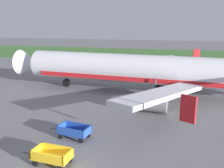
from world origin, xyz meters
TOP-DOWN VIEW (x-y plane):
  - grass_strip at (0.00, 58.13)m, footprint 220.00×28.00m
  - airplane at (3.87, 19.40)m, footprint 37.67×30.28m
  - baggage_cart_third_in_row at (-0.35, 0.80)m, footprint 3.61×1.66m
  - baggage_cart_fourth_in_row at (-0.39, 4.86)m, footprint 3.62×1.81m

SIDE VIEW (x-z plane):
  - grass_strip at x=0.00m, z-range 0.00..0.06m
  - baggage_cart_third_in_row at x=-0.35m, z-range 0.07..1.14m
  - baggage_cart_fourth_in_row at x=-0.39m, z-range 0.07..1.14m
  - airplane at x=3.87m, z-range -2.62..8.72m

